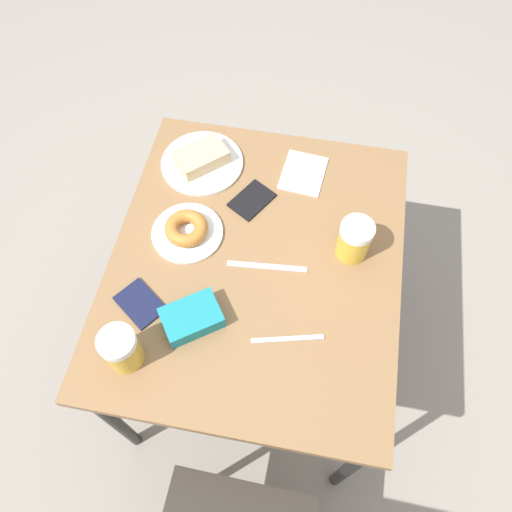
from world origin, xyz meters
The scene contains 12 objects.
ground_plane centered at (0.00, 0.00, 0.00)m, with size 8.00×8.00×0.00m, color gray.
table centered at (0.00, 0.00, 0.64)m, with size 0.80×0.95×0.70m.
plate_with_cake centered at (0.23, -0.30, 0.72)m, with size 0.25×0.25×0.05m.
plate_with_donut centered at (0.21, -0.05, 0.72)m, with size 0.20×0.20×0.05m.
beer_mug_left centered at (0.26, 0.33, 0.77)m, with size 0.09×0.09×0.12m.
beer_mug_center centered at (-0.26, -0.07, 0.77)m, with size 0.09×0.09×0.12m.
napkin_folded centered at (-0.09, -0.32, 0.71)m, with size 0.14×0.17×0.00m.
fork centered at (-0.12, 0.21, 0.71)m, with size 0.18×0.06×0.00m.
knife centered at (-0.03, 0.02, 0.71)m, with size 0.22×0.04×0.00m.
passport_near_edge centered at (0.28, 0.19, 0.71)m, with size 0.15×0.15×0.01m.
passport_far_edge centered at (0.05, -0.19, 0.71)m, with size 0.14×0.15×0.01m.
blue_pouch centered at (0.13, 0.21, 0.73)m, with size 0.18×0.17×0.05m.
Camera 1 is at (-0.12, 0.66, 1.91)m, focal length 35.00 mm.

